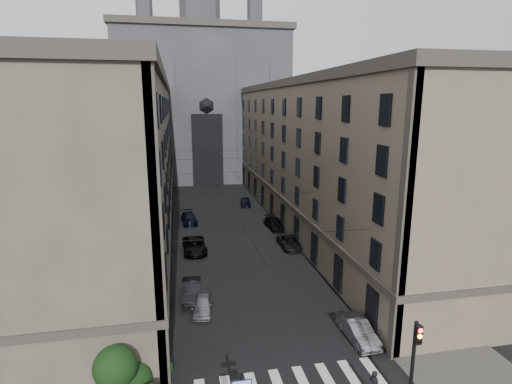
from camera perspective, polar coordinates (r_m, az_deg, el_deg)
sidewalk_left at (r=52.99m, az=-15.73°, el=-5.42°), size 7.00×80.00×0.15m
sidewalk_right at (r=55.30m, az=6.55°, el=-4.26°), size 7.00×80.00×0.15m
building_left at (r=51.32m, az=-19.62°, el=4.38°), size 13.60×60.60×18.85m
building_right at (r=54.36m, az=9.76°, el=5.34°), size 13.60×60.60×18.85m
gothic_tower at (r=89.51m, az=-7.68°, el=13.61°), size 35.00×23.00×58.00m
traffic_light_right at (r=23.66m, az=21.67°, el=-20.94°), size 0.34×0.50×5.20m
shrub_cluster at (r=24.16m, az=-17.10°, el=-24.09°), size 3.90×4.40×3.90m
tram_wires at (r=51.08m, az=-4.42°, el=2.65°), size 14.00×60.00×0.43m
car_left_near at (r=32.71m, az=-7.60°, el=-15.58°), size 1.98×3.90×1.27m
car_left_midnear at (r=34.63m, az=-9.17°, el=-13.77°), size 1.73×4.55×1.48m
car_left_midfar at (r=44.66m, az=-8.78°, el=-7.58°), size 2.63×5.41×1.48m
car_left_far at (r=55.20m, az=-9.54°, el=-3.71°), size 2.33×4.95×1.40m
car_right_near at (r=29.96m, az=14.33°, el=-18.59°), size 1.63×4.30×1.40m
car_right_midnear at (r=45.67m, az=4.88°, el=-7.13°), size 2.22×4.72×1.30m
car_right_midfar at (r=52.23m, az=2.70°, el=-4.52°), size 2.23×4.77×1.35m
car_right_far at (r=63.63m, az=-1.51°, el=-1.41°), size 2.01×3.97×1.29m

